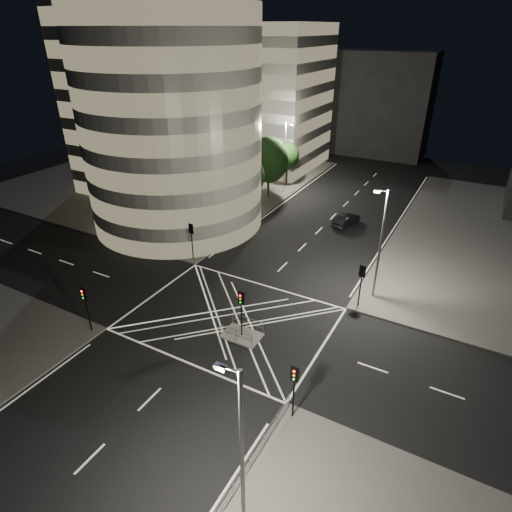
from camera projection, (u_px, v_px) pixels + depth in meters
The scene contains 24 objects.
ground at pixel (230, 319), 35.70m from camera, with size 120.00×120.00×0.00m, color black.
sidewalk_far_left at pixel (166, 178), 68.83m from camera, with size 42.00×42.00×0.15m, color #4D4A48.
central_island at pixel (242, 335), 33.65m from camera, with size 3.00×2.00×0.15m, color slate.
office_tower_curved at pixel (166, 108), 52.99m from camera, with size 30.00×29.00×27.20m.
office_block_rear at pixel (250, 96), 72.18m from camera, with size 24.00×16.00×22.00m, color gray.
building_far_end at pixel (379, 105), 77.86m from camera, with size 18.00×8.00×18.00m, color black.
tree_a at pixel (190, 209), 44.93m from camera, with size 4.95×4.95×7.31m.
tree_b at pixel (221, 189), 49.38m from camera, with size 4.34×4.34×7.32m.
tree_c at pixel (247, 176), 54.07m from camera, with size 4.59×4.59×7.35m.
tree_d at pixel (269, 160), 58.41m from camera, with size 5.49×5.49×8.47m.
tree_e at pixel (287, 156), 63.42m from camera, with size 3.56×3.56×6.55m.
traffic_signal_fl at pixel (191, 235), 43.31m from camera, with size 0.55×0.22×4.00m.
traffic_signal_nl at pixel (85, 301), 32.82m from camera, with size 0.55×0.22×4.00m.
traffic_signal_fr at pixel (361, 278), 35.81m from camera, with size 0.55×0.22×4.00m.
traffic_signal_nr at pixel (294, 383), 25.32m from camera, with size 0.55×0.22×4.00m.
traffic_signal_island at pixel (241, 306), 32.31m from camera, with size 0.55×0.22×4.00m.
street_lamp_left_near at pixel (214, 194), 46.35m from camera, with size 1.25×0.25×10.00m.
street_lamp_left_far at pixel (285, 155), 60.23m from camera, with size 1.25×0.25×10.00m.
street_lamp_right_far at pixel (380, 242), 35.99m from camera, with size 1.25×0.25×10.00m.
street_lamp_right_near at pixel (241, 451), 18.26m from camera, with size 1.25×0.25×10.00m.
railing_near_right at pixel (242, 476), 22.46m from camera, with size 0.06×11.70×1.10m, color slate.
railing_island_south at pixel (236, 336), 32.66m from camera, with size 2.80×0.06×1.10m, color slate.
railing_island_north at pixel (247, 323), 34.05m from camera, with size 2.80×0.06×1.10m, color slate.
sedan at pixel (346, 220), 52.15m from camera, with size 1.54×4.42×1.45m, color black.
Camera 1 is at (15.88, -24.31, 21.52)m, focal length 30.00 mm.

